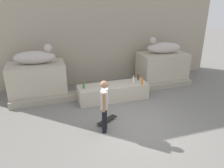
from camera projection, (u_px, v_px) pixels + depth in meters
The scene contains 14 objects.
ground_plane at pixel (133, 125), 7.10m from camera, with size 40.00×40.00×0.00m, color slate.
facade_wall at pixel (97, 23), 10.13m from camera, with size 11.94×0.60×5.56m, color tan.
pedestal_left at pixel (38, 81), 8.91m from camera, with size 2.22×1.32×1.42m, color #B7AD99.
pedestal_right at pixel (162, 68), 10.53m from camera, with size 2.22×1.32×1.42m, color #B7AD99.
statue_reclining_left at pixel (35, 57), 8.55m from camera, with size 1.65×0.73×0.78m.
statue_reclining_right at pixel (163, 47), 10.16m from camera, with size 1.67×0.82×0.78m.
ledge_block at pixel (113, 92), 8.84m from camera, with size 2.82×0.88×0.62m, color #B7AD99.
skater at pixel (104, 104), 6.48m from camera, with size 0.31×0.51×1.67m.
skateboard at pixel (107, 120), 7.28m from camera, with size 0.79×0.59×0.08m.
bottle_green at pixel (84, 85), 8.31m from camera, with size 0.07×0.07×0.31m.
bottle_clear at pixel (134, 80), 8.87m from camera, with size 0.07×0.07×0.33m.
bottle_orange at pixel (142, 82), 8.68m from camera, with size 0.06×0.06×0.30m.
bottle_brown at pixel (138, 77), 9.15m from camera, with size 0.07×0.07×0.31m.
stair_step at pixel (110, 91), 9.34m from camera, with size 7.95×0.50×0.26m, color gray.
Camera 1 is at (-2.51, -5.59, 3.88)m, focal length 35.01 mm.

